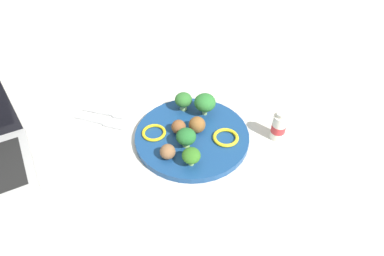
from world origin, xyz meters
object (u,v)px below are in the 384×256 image
object	(u,v)px
broccoli_floret_mid_left	(183,100)
meatball_front_right	(179,126)
meatball_back_left	(197,125)
yogurt_bottle	(279,127)
plate	(192,136)
napkin	(102,118)
broccoli_floret_center	(191,156)
meatball_back_right	(168,152)
pepper_ring_back_left	(226,136)
knife	(101,122)
broccoli_floret_back_right	(186,137)
broccoli_floret_back_left	(205,103)
pepper_ring_far_rim	(154,133)
fork	(107,113)

from	to	relation	value
broccoli_floret_mid_left	meatball_front_right	xyz separation A→B (m)	(0.01, -0.09, -0.01)
meatball_back_left	yogurt_bottle	distance (m)	0.20
plate	napkin	distance (m)	0.25
broccoli_floret_mid_left	yogurt_bottle	bearing A→B (deg)	-9.39
broccoli_floret_mid_left	broccoli_floret_center	world-z (taller)	broccoli_floret_mid_left
meatball_back_left	yogurt_bottle	size ratio (longest dim) A/B	0.52
broccoli_floret_center	meatball_front_right	bearing A→B (deg)	117.88
meatball_back_right	pepper_ring_back_left	size ratio (longest dim) A/B	0.57
yogurt_bottle	broccoli_floret_center	bearing A→B (deg)	-142.89
pepper_ring_back_left	knife	xyz separation A→B (m)	(-0.32, 0.00, -0.01)
meatball_front_right	yogurt_bottle	distance (m)	0.24
broccoli_floret_mid_left	knife	size ratio (longest dim) A/B	0.35
broccoli_floret_center	knife	xyz separation A→B (m)	(-0.26, 0.10, -0.04)
plate	knife	distance (m)	0.24
broccoli_floret_back_right	meatball_back_left	xyz separation A→B (m)	(0.02, 0.05, -0.01)
meatball_back_left	knife	xyz separation A→B (m)	(-0.25, -0.01, -0.03)
broccoli_floret_center	yogurt_bottle	size ratio (longest dim) A/B	0.57
knife	broccoli_floret_back_left	bearing A→B (deg)	16.11
broccoli_floret_back_right	meatball_back_left	bearing A→B (deg)	74.23
broccoli_floret_mid_left	napkin	bearing A→B (deg)	-163.24
broccoli_floret_back_right	napkin	distance (m)	0.26
broccoli_floret_back_right	knife	xyz separation A→B (m)	(-0.24, 0.05, -0.04)
broccoli_floret_back_right	broccoli_floret_mid_left	world-z (taller)	broccoli_floret_mid_left
broccoli_floret_mid_left	meatball_back_right	bearing A→B (deg)	-89.45
pepper_ring_far_rim	napkin	distance (m)	0.16
pepper_ring_far_rim	broccoli_floret_center	bearing A→B (deg)	-35.26
yogurt_bottle	knife	bearing A→B (deg)	-174.76
plate	knife	xyz separation A→B (m)	(-0.24, 0.01, -0.00)
knife	meatball_back_left	bearing A→B (deg)	1.74
pepper_ring_far_rim	broccoli_floret_mid_left	bearing A→B (deg)	64.15
plate	fork	bearing A→B (deg)	170.11
knife	yogurt_bottle	world-z (taller)	yogurt_bottle
fork	yogurt_bottle	xyz separation A→B (m)	(0.45, 0.00, 0.03)
broccoli_floret_center	knife	distance (m)	0.28
yogurt_bottle	pepper_ring_back_left	bearing A→B (deg)	-160.68
meatball_back_left	meatball_front_right	bearing A→B (deg)	-164.23
broccoli_floret_back_left	broccoli_floret_back_right	bearing A→B (deg)	-100.56
pepper_ring_far_rim	plate	bearing A→B (deg)	11.10
broccoli_floret_back_right	meatball_back_right	distance (m)	0.06
plate	yogurt_bottle	distance (m)	0.21
napkin	yogurt_bottle	xyz separation A→B (m)	(0.45, 0.02, 0.03)
plate	meatball_back_left	world-z (taller)	meatball_back_left
meatball_back_left	fork	size ratio (longest dim) A/B	0.34
broccoli_floret_back_left	fork	xyz separation A→B (m)	(-0.26, -0.04, -0.05)
meatball_front_right	yogurt_bottle	xyz separation A→B (m)	(0.24, 0.05, 0.00)
broccoli_floret_center	napkin	xyz separation A→B (m)	(-0.27, 0.12, -0.04)
pepper_ring_back_left	napkin	distance (m)	0.33
broccoli_floret_mid_left	pepper_ring_far_rim	xyz separation A→B (m)	(-0.05, -0.11, -0.03)
broccoli_floret_center	knife	size ratio (longest dim) A/B	0.31
meatball_back_right	broccoli_floret_back_right	bearing A→B (deg)	52.75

